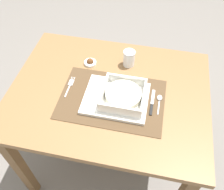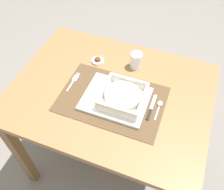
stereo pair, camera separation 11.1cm
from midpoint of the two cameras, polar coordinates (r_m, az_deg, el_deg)
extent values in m
plane|color=slate|center=(1.78, 1.60, -14.34)|extent=(6.00, 6.00, 0.00)
cube|color=brown|center=(1.18, 2.35, 0.46)|extent=(0.95, 0.73, 0.03)
cube|color=brown|center=(1.48, -18.57, -12.92)|extent=(0.05, 0.05, 0.70)
cube|color=brown|center=(1.76, -7.68, 4.01)|extent=(0.05, 0.05, 0.70)
cube|color=brown|center=(1.65, 19.75, -3.85)|extent=(0.05, 0.05, 0.70)
cube|color=#4C3823|center=(1.13, 2.80, -1.09)|extent=(0.48, 0.33, 0.00)
cube|color=white|center=(1.12, 3.72, -1.06)|extent=(0.29, 0.23, 0.02)
cube|color=white|center=(1.11, 5.34, -1.22)|extent=(0.19, 0.19, 0.01)
cube|color=white|center=(1.10, 1.01, 1.00)|extent=(0.01, 0.19, 0.05)
cube|color=white|center=(1.08, 10.00, -1.61)|extent=(0.01, 0.19, 0.05)
cube|color=white|center=(1.03, 3.96, -3.90)|extent=(0.17, 0.01, 0.05)
cube|color=white|center=(1.14, 6.80, 2.97)|extent=(0.17, 0.01, 0.05)
cylinder|color=beige|center=(1.09, 5.42, -0.53)|extent=(0.16, 0.16, 0.03)
cube|color=silver|center=(1.19, -7.07, 1.95)|extent=(0.01, 0.07, 0.00)
cube|color=silver|center=(1.22, -5.96, 3.76)|extent=(0.02, 0.04, 0.00)
cylinder|color=silver|center=(1.24, -5.76, 4.72)|extent=(0.00, 0.02, 0.00)
cylinder|color=silver|center=(1.24, -5.43, 4.64)|extent=(0.00, 0.02, 0.00)
cylinder|color=silver|center=(1.23, -5.10, 4.55)|extent=(0.00, 0.02, 0.00)
cube|color=silver|center=(1.11, 13.25, -4.42)|extent=(0.01, 0.08, 0.00)
ellipsoid|color=silver|center=(1.14, 13.85, -2.23)|extent=(0.02, 0.03, 0.01)
cube|color=black|center=(1.10, 11.48, -4.71)|extent=(0.01, 0.06, 0.01)
cube|color=silver|center=(1.14, 12.32, -1.90)|extent=(0.01, 0.09, 0.00)
cylinder|color=white|center=(1.26, 8.17, 7.82)|extent=(0.06, 0.06, 0.09)
cylinder|color=gold|center=(1.27, 8.08, 7.27)|extent=(0.05, 0.05, 0.05)
cylinder|color=white|center=(1.30, -0.89, 7.80)|extent=(0.06, 0.06, 0.01)
sphere|color=#593319|center=(1.29, -0.89, 8.09)|extent=(0.04, 0.04, 0.04)
camera|label=1|loc=(0.06, -87.13, 3.49)|focal=39.33mm
camera|label=2|loc=(0.06, 92.87, -3.49)|focal=39.33mm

